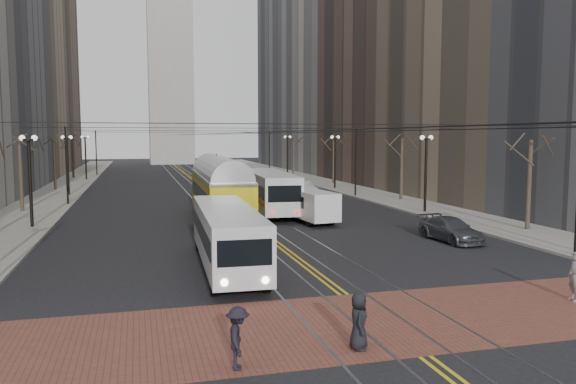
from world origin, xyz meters
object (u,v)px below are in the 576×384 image
sedan_grey (283,197)px  pedestrian_a (359,321)px  sedan_parked (451,229)px  pedestrian_b (575,276)px  cargo_van (312,207)px  transit_bus (227,238)px  streetcar (220,196)px  pedestrian_d (238,338)px  sedan_silver (302,189)px  rear_bus (270,193)px

sedan_grey → pedestrian_a: 31.23m
sedan_parked → pedestrian_b: (-1.92, -11.29, 0.24)m
cargo_van → sedan_grey: bearing=81.4°
transit_bus → sedan_grey: size_ratio=2.20×
transit_bus → streetcar: size_ratio=0.74×
streetcar → pedestrian_d: size_ratio=9.12×
sedan_silver → pedestrian_b: (-0.50, -35.41, 0.11)m
cargo_van → sedan_grey: cargo_van is taller
rear_bus → streetcar: bearing=-140.5°
rear_bus → sedan_parked: size_ratio=2.64×
pedestrian_d → sedan_grey: bearing=-7.1°
pedestrian_a → streetcar: bearing=19.3°
cargo_van → pedestrian_b: (3.58, -19.37, -0.20)m
cargo_van → pedestrian_a: size_ratio=3.15×
rear_bus → pedestrian_b: rear_bus is taller
sedan_silver → sedan_parked: sedan_silver is taller
streetcar → pedestrian_b: (9.42, -21.91, -0.82)m
streetcar → pedestrian_a: size_ratio=9.28×
streetcar → sedan_parked: 15.57m
streetcar → pedestrian_b: streetcar is taller
transit_bus → pedestrian_a: (1.99, -10.33, -0.55)m
pedestrian_a → sedan_parked: bearing=-20.7°
rear_bus → pedestrian_b: bearing=-74.6°
cargo_van → pedestrian_a: 22.30m
rear_bus → cargo_van: bearing=-70.4°
cargo_van → pedestrian_b: 19.70m
pedestrian_b → pedestrian_d: pedestrian_b is taller
rear_bus → sedan_grey: size_ratio=2.43×
rear_bus → sedan_grey: bearing=64.9°
sedan_silver → sedan_parked: 24.17m
transit_bus → sedan_grey: transit_bus is taller
rear_bus → sedan_grey: (1.91, 3.48, -0.72)m
sedan_silver → sedan_grey: bearing=-124.4°
streetcar → sedan_silver: streetcar is taller
rear_bus → cargo_van: (1.60, -5.60, -0.46)m
cargo_van → sedan_parked: (5.50, -8.09, -0.43)m
pedestrian_d → streetcar: bearing=2.3°
pedestrian_a → cargo_van: bearing=4.2°
cargo_van → pedestrian_d: bearing=-118.7°
sedan_parked → sedan_silver: bearing=89.2°
transit_bus → streetcar: streetcar is taller
transit_bus → pedestrian_a: transit_bus is taller
cargo_van → sedan_silver: 16.55m
pedestrian_a → pedestrian_b: bearing=-57.7°
cargo_van → sedan_parked: size_ratio=1.09×
cargo_van → pedestrian_a: (-5.51, -21.60, -0.29)m
sedan_silver → sedan_parked: size_ratio=1.05×
cargo_van → transit_bus: bearing=-130.3°
pedestrian_d → pedestrian_b: bearing=-68.5°
sedan_grey → rear_bus: bearing=-117.8°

